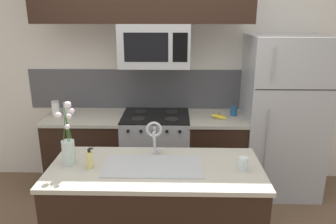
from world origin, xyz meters
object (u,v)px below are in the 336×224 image
Objects in this scene: storage_jar_medium at (68,109)px; sink_faucet at (154,134)px; banana_bunch at (219,117)px; spare_glass at (243,164)px; storage_jar_tall at (56,108)px; stove_range at (156,152)px; flower_vase at (68,147)px; refrigerator at (282,117)px; dish_soap_bottle at (90,159)px; microwave at (155,45)px; coffee_tin at (234,111)px.

storage_jar_medium is 0.49× the size of sink_faucet.
banana_bunch is 1.87× the size of spare_glass.
stove_range is at bearing 0.31° from storage_jar_tall.
flower_vase is at bearing -66.18° from storage_jar_tall.
refrigerator is 10.38× the size of storage_jar_tall.
dish_soap_bottle is (-1.14, -1.22, 0.05)m from banana_bunch.
refrigerator is at bearing 31.46° from flower_vase.
storage_jar_tall is (-1.14, 0.01, -0.71)m from microwave.
microwave is 1.17m from coffee_tin.
spare_glass is at bearing -118.00° from refrigerator.
coffee_tin is at bearing 0.65° from storage_jar_medium.
stove_range is 9.11× the size of spare_glass.
banana_bunch is at bearing -1.66° from storage_jar_tall.
coffee_tin is 1.35m from spare_glass.
storage_jar_tall reaches higher than stove_range.
stove_range is at bearing 92.92° from sink_faucet.
microwave is 1.06m from banana_bunch.
sink_faucet is (-0.66, -1.00, 0.18)m from banana_bunch.
spare_glass is at bearing -59.72° from microwave.
refrigerator is 17.83× the size of spare_glass.
stove_range is 1.26m from storage_jar_tall.
microwave is 1.20m from sink_faucet.
spare_glass is 0.21× the size of flower_vase.
storage_jar_tall reaches higher than banana_bunch.
dish_soap_bottle is (-0.43, -1.28, 0.52)m from stove_range.
refrigerator reaches higher than banana_bunch.
storage_jar_medium is (-1.01, 0.03, 0.52)m from stove_range.
flower_vase is at bearing -138.47° from banana_bunch.
microwave is at bearing 63.45° from flower_vase.
sink_faucet reaches higher than coffee_tin.
dish_soap_bottle is (-1.86, -1.30, 0.07)m from refrigerator.
dish_soap_bottle is at bearing -108.78° from microwave.
dish_soap_bottle is 1.62× the size of spare_glass.
refrigerator is at bearing 34.93° from dish_soap_bottle.
banana_bunch is (1.73, -0.09, -0.05)m from storage_jar_medium.
microwave reaches higher than sink_faucet.
dish_soap_bottle is (-1.32, -1.33, 0.01)m from coffee_tin.
microwave reaches higher than coffee_tin.
storage_jar_medium is (-2.45, 0.01, 0.08)m from refrigerator.
storage_jar_tall reaches higher than storage_jar_medium.
refrigerator is 12.04× the size of storage_jar_medium.
storage_jar_tall is 1.72× the size of spare_glass.
storage_jar_tall is at bearing -164.51° from storage_jar_medium.
flower_vase reaches higher than spare_glass.
coffee_tin is at bearing 45.21° from dish_soap_bottle.
storage_jar_tall is at bearing 178.34° from banana_bunch.
stove_range is at bearing 63.85° from flower_vase.
spare_glass is (-0.69, -1.31, 0.05)m from refrigerator.
microwave is 1.50m from flower_vase.
flower_vase reaches higher than stove_range.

